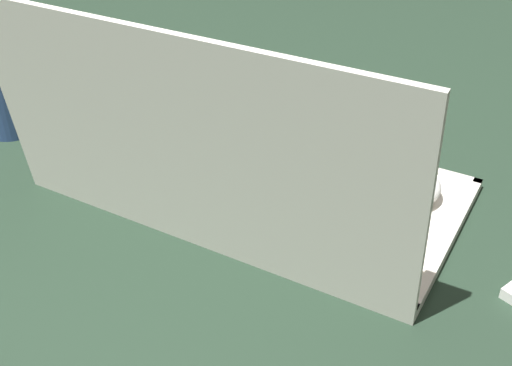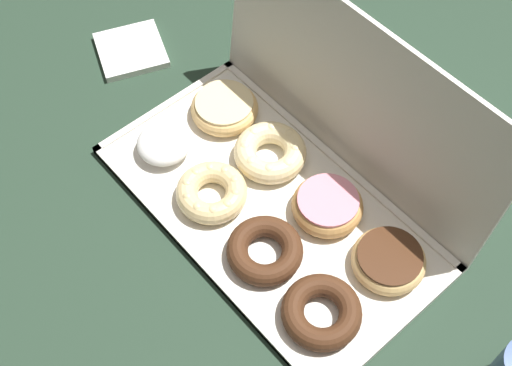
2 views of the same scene
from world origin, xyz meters
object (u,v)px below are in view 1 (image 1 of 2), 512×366
at_px(pink_frosted_donut_6, 194,174).
at_px(coffee_mug, 4,100).
at_px(donut_box, 258,182).
at_px(cruller_donut_1, 322,162).
at_px(chocolate_cake_ring_donut_3, 178,119).
at_px(powdered_filled_donut_0, 407,185).
at_px(glazed_ring_donut_4, 368,234).
at_px(chocolate_frosted_donut_7, 121,153).
at_px(chocolate_cake_ring_donut_2, 244,140).
at_px(cruller_donut_5, 280,202).

distance_m(pink_frosted_donut_6, coffee_mug, 0.37).
distance_m(donut_box, coffee_mug, 0.44).
height_order(cruller_donut_1, chocolate_cake_ring_donut_3, cruller_donut_1).
bearing_deg(pink_frosted_donut_6, powdered_filled_donut_0, -155.57).
bearing_deg(cruller_donut_1, powdered_filled_donut_0, 179.93).
height_order(cruller_donut_1, glazed_ring_donut_4, cruller_donut_1).
distance_m(chocolate_cake_ring_donut_3, coffee_mug, 0.28).
height_order(pink_frosted_donut_6, chocolate_frosted_donut_7, pink_frosted_donut_6).
relative_size(donut_box, glazed_ring_donut_4, 4.77).
height_order(glazed_ring_donut_4, coffee_mug, coffee_mug).
bearing_deg(chocolate_frosted_donut_7, chocolate_cake_ring_donut_2, -136.51).
bearing_deg(glazed_ring_donut_4, cruller_donut_5, -1.83).
height_order(donut_box, chocolate_cake_ring_donut_2, chocolate_cake_ring_donut_2).
xyz_separation_m(donut_box, pink_frosted_donut_6, (0.07, 0.06, 0.02)).
relative_size(donut_box, chocolate_cake_ring_donut_2, 4.78).
bearing_deg(glazed_ring_donut_4, chocolate_cake_ring_donut_2, -27.30).
bearing_deg(powdered_filled_donut_0, glazed_ring_donut_4, 86.95).
relative_size(powdered_filled_donut_0, cruller_donut_5, 0.75).
height_order(glazed_ring_donut_4, chocolate_frosted_donut_7, same).
xyz_separation_m(cruller_donut_1, glazed_ring_donut_4, (-0.12, 0.12, -0.00)).
height_order(donut_box, cruller_donut_5, cruller_donut_5).
bearing_deg(coffee_mug, chocolate_cake_ring_donut_2, -161.98).
height_order(chocolate_cake_ring_donut_2, chocolate_frosted_donut_7, chocolate_frosted_donut_7).
bearing_deg(cruller_donut_5, chocolate_frosted_donut_7, 0.37).
relative_size(chocolate_cake_ring_donut_2, chocolate_cake_ring_donut_3, 1.00).
xyz_separation_m(cruller_donut_1, chocolate_cake_ring_donut_3, (0.26, -0.01, -0.00)).
relative_size(glazed_ring_donut_4, chocolate_frosted_donut_7, 1.04).
bearing_deg(cruller_donut_1, glazed_ring_donut_4, 133.57).
bearing_deg(donut_box, powdered_filled_donut_0, -163.25).
xyz_separation_m(cruller_donut_1, chocolate_cake_ring_donut_2, (0.13, -0.00, -0.00)).
bearing_deg(powdered_filled_donut_0, coffee_mug, 10.53).
relative_size(cruller_donut_5, pink_frosted_donut_6, 1.07).
xyz_separation_m(pink_frosted_donut_6, chocolate_frosted_donut_7, (0.13, 0.00, -0.00)).
relative_size(chocolate_frosted_donut_7, coffee_mug, 1.09).
height_order(cruller_donut_5, pink_frosted_donut_6, same).
bearing_deg(cruller_donut_1, chocolate_cake_ring_donut_3, -2.00).
distance_m(glazed_ring_donut_4, cruller_donut_5, 0.12).
height_order(chocolate_cake_ring_donut_2, coffee_mug, coffee_mug).
distance_m(powdered_filled_donut_0, chocolate_cake_ring_donut_2, 0.26).
xyz_separation_m(chocolate_cake_ring_donut_3, glazed_ring_donut_4, (-0.38, 0.13, 0.00)).
relative_size(donut_box, chocolate_cake_ring_donut_3, 4.77).
xyz_separation_m(donut_box, coffee_mug, (0.43, 0.06, 0.05)).
height_order(chocolate_cake_ring_donut_2, chocolate_cake_ring_donut_3, same).
bearing_deg(cruller_donut_5, pink_frosted_donut_6, -0.45).
relative_size(cruller_donut_5, coffee_mug, 1.17).
xyz_separation_m(donut_box, chocolate_cake_ring_donut_2, (0.06, -0.06, 0.02)).
relative_size(cruller_donut_1, coffee_mug, 1.11).
bearing_deg(donut_box, cruller_donut_5, 137.30).
distance_m(cruller_donut_1, chocolate_cake_ring_donut_2, 0.13).
height_order(pink_frosted_donut_6, coffee_mug, coffee_mug).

